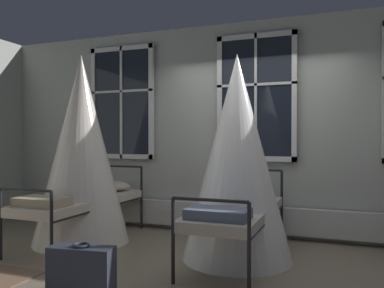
{
  "coord_description": "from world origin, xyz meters",
  "views": [
    {
      "loc": [
        1.01,
        -4.0,
        1.35
      ],
      "look_at": [
        -0.54,
        0.22,
        1.3
      ],
      "focal_mm": 35.94,
      "sensor_mm": 36.0,
      "label": 1
    }
  ],
  "objects": [
    {
      "name": "cot_second",
      "position": [
        -0.01,
        0.26,
        1.12
      ],
      "size": [
        1.24,
        1.98,
        2.32
      ],
      "rotation": [
        0.0,
        0.0,
        1.55
      ],
      "color": "black",
      "rests_on": "ground"
    },
    {
      "name": "cot_first",
      "position": [
        -2.11,
        0.24,
        1.2
      ],
      "size": [
        1.24,
        1.98,
        2.47
      ],
      "rotation": [
        0.0,
        0.0,
        1.55
      ],
      "color": "black",
      "rests_on": "ground"
    },
    {
      "name": "window_bank",
      "position": [
        0.0,
        1.3,
        1.12
      ],
      "size": [
        5.37,
        0.1,
        2.75
      ],
      "color": "black",
      "rests_on": "ground"
    },
    {
      "name": "ground",
      "position": [
        0.0,
        0.0,
        0.0
      ],
      "size": [
        16.3,
        16.3,
        0.0
      ],
      "primitive_type": "plane",
      "color": "gray"
    },
    {
      "name": "back_wall_with_windows",
      "position": [
        0.0,
        1.42,
        1.51
      ],
      "size": [
        8.47,
        0.1,
        3.02
      ],
      "primitive_type": "cube",
      "color": "#B2B7AD",
      "rests_on": "ground"
    },
    {
      "name": "suitcase_dark",
      "position": [
        -0.99,
        -1.27,
        0.22
      ],
      "size": [
        0.58,
        0.28,
        0.47
      ],
      "rotation": [
        0.0,
        0.0,
        0.14
      ],
      "color": "#2D3342",
      "rests_on": "ground"
    }
  ]
}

